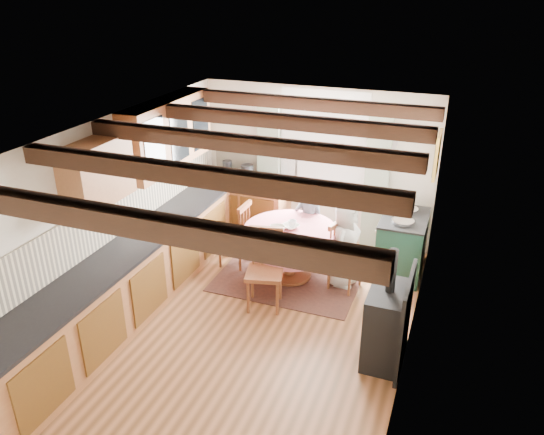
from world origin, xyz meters
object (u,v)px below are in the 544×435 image
at_px(cast_iron_stove, 388,307).
at_px(child_far, 309,223).
at_px(aga_range, 402,244).
at_px(chair_near, 264,271).
at_px(child_right, 345,244).
at_px(dining_table, 290,253).
at_px(chair_left, 234,234).
at_px(chair_right, 346,257).
at_px(cup, 292,224).

height_order(cast_iron_stove, child_far, cast_iron_stove).
xyz_separation_m(aga_range, child_far, (-1.34, -0.09, 0.14)).
relative_size(chair_near, child_right, 0.85).
xyz_separation_m(aga_range, child_right, (-0.68, -0.60, 0.18)).
relative_size(dining_table, aga_range, 1.33).
bearing_deg(dining_table, chair_left, 174.48).
relative_size(cast_iron_stove, child_far, 1.17).
xyz_separation_m(chair_left, chair_right, (1.65, -0.08, -0.02)).
distance_m(chair_near, chair_left, 1.19).
bearing_deg(child_right, chair_right, -149.19).
bearing_deg(dining_table, cup, 68.67).
xyz_separation_m(dining_table, chair_left, (-0.87, 0.08, 0.11)).
height_order(chair_right, cup, chair_right).
bearing_deg(dining_table, child_right, 7.70).
xyz_separation_m(child_far, cup, (-0.06, -0.57, 0.23)).
relative_size(child_far, cup, 10.59).
height_order(dining_table, chair_near, chair_near).
bearing_deg(dining_table, chair_right, 0.66).
relative_size(chair_right, child_far, 0.82).
height_order(child_far, child_right, child_right).
distance_m(dining_table, child_right, 0.78).
relative_size(chair_left, cast_iron_stove, 0.72).
relative_size(chair_left, chair_right, 1.03).
relative_size(aga_range, cast_iron_stove, 0.70).
height_order(chair_left, cast_iron_stove, cast_iron_stove).
bearing_deg(chair_left, chair_right, 88.31).
bearing_deg(cup, child_far, 83.66).
relative_size(chair_near, child_far, 0.90).
distance_m(dining_table, chair_near, 0.80).
bearing_deg(child_far, dining_table, 77.11).
distance_m(chair_left, aga_range, 2.37).
distance_m(chair_near, aga_range, 2.11).
xyz_separation_m(chair_left, child_far, (0.95, 0.52, 0.09)).
relative_size(aga_range, child_far, 0.82).
xyz_separation_m(chair_right, aga_range, (0.64, 0.69, -0.04)).
height_order(chair_left, chair_right, chair_left).
relative_size(chair_left, aga_range, 1.03).
distance_m(dining_table, aga_range, 1.58).
xyz_separation_m(cast_iron_stove, cup, (-1.51, 1.32, 0.13)).
relative_size(dining_table, cup, 11.55).
height_order(chair_right, child_far, child_far).
height_order(dining_table, chair_left, chair_left).
bearing_deg(aga_range, chair_left, -164.85).
relative_size(dining_table, chair_near, 1.21).
bearing_deg(cast_iron_stove, dining_table, 140.01).
xyz_separation_m(aga_range, cast_iron_stove, (0.11, -1.98, 0.24)).
height_order(aga_range, cast_iron_stove, cast_iron_stove).
xyz_separation_m(chair_near, cast_iron_stove, (1.59, -0.49, 0.16)).
distance_m(chair_right, child_right, 0.17).
bearing_deg(cast_iron_stove, chair_left, 150.36).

